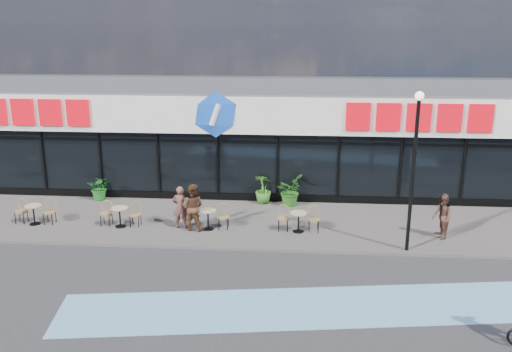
% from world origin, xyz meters
% --- Properties ---
extents(ground, '(120.00, 120.00, 0.00)m').
position_xyz_m(ground, '(0.00, 0.00, 0.00)').
color(ground, '#28282B').
rests_on(ground, ground).
extents(sidewalk, '(44.00, 5.00, 0.10)m').
position_xyz_m(sidewalk, '(0.00, 4.50, 0.05)').
color(sidewalk, '#4E4945').
rests_on(sidewalk, ground).
extents(bike_lane, '(14.17, 4.13, 0.01)m').
position_xyz_m(bike_lane, '(4.00, -1.50, 0.01)').
color(bike_lane, '#659AC0').
rests_on(bike_lane, ground).
extents(building, '(30.60, 6.57, 4.75)m').
position_xyz_m(building, '(-0.00, 9.93, 2.34)').
color(building, black).
rests_on(building, ground).
extents(lamp_post, '(0.28, 0.28, 5.26)m').
position_xyz_m(lamp_post, '(7.00, 2.30, 3.22)').
color(lamp_post, black).
rests_on(lamp_post, sidewalk).
extents(bistro_set_2, '(1.54, 0.62, 0.90)m').
position_xyz_m(bistro_set_2, '(-6.44, 3.71, 0.56)').
color(bistro_set_2, tan).
rests_on(bistro_set_2, sidewalk).
extents(bistro_set_3, '(1.54, 0.62, 0.90)m').
position_xyz_m(bistro_set_3, '(-3.16, 3.71, 0.56)').
color(bistro_set_3, tan).
rests_on(bistro_set_3, sidewalk).
extents(bistro_set_4, '(1.54, 0.62, 0.90)m').
position_xyz_m(bistro_set_4, '(0.12, 3.71, 0.56)').
color(bistro_set_4, tan).
rests_on(bistro_set_4, sidewalk).
extents(bistro_set_5, '(1.54, 0.62, 0.90)m').
position_xyz_m(bistro_set_5, '(3.40, 3.71, 0.56)').
color(bistro_set_5, tan).
rests_on(bistro_set_5, sidewalk).
extents(potted_plant_left, '(1.03, 0.92, 1.05)m').
position_xyz_m(potted_plant_left, '(-4.98, 6.61, 0.62)').
color(potted_plant_left, '#1F6C21').
rests_on(potted_plant_left, sidewalk).
extents(potted_plant_mid, '(1.18, 1.29, 1.24)m').
position_xyz_m(potted_plant_mid, '(3.02, 6.55, 0.72)').
color(potted_plant_mid, '#265F1B').
rests_on(potted_plant_mid, sidewalk).
extents(potted_plant_right, '(0.86, 0.86, 1.21)m').
position_xyz_m(potted_plant_right, '(1.94, 6.72, 0.70)').
color(potted_plant_right, '#2F671D').
rests_on(potted_plant_right, sidewalk).
extents(patron_left, '(0.62, 0.45, 1.59)m').
position_xyz_m(patron_left, '(-0.90, 3.69, 0.90)').
color(patron_left, brown).
rests_on(patron_left, sidewalk).
extents(patron_right, '(0.95, 0.79, 1.74)m').
position_xyz_m(patron_right, '(-0.42, 3.55, 0.97)').
color(patron_right, '#4A2C1A').
rests_on(patron_right, sidewalk).
extents(pedestrian_a, '(0.70, 0.85, 1.61)m').
position_xyz_m(pedestrian_a, '(8.36, 3.42, 0.91)').
color(pedestrian_a, '#53352A').
rests_on(pedestrian_a, sidewalk).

